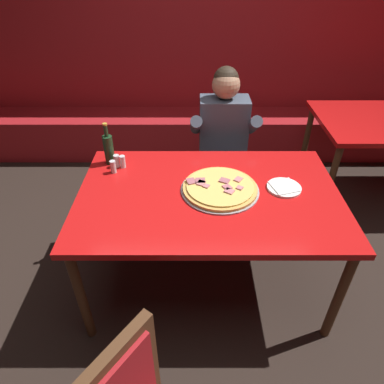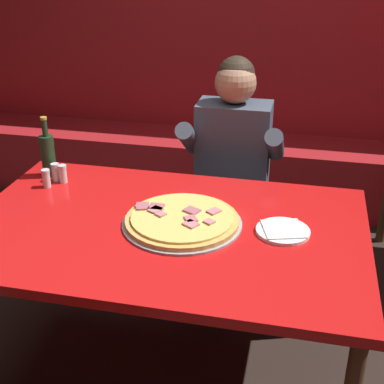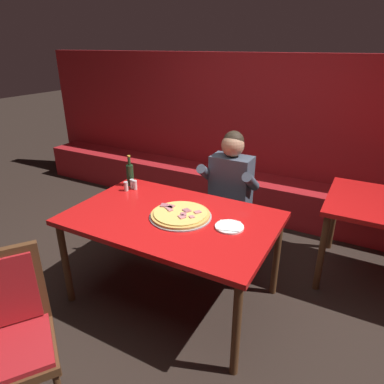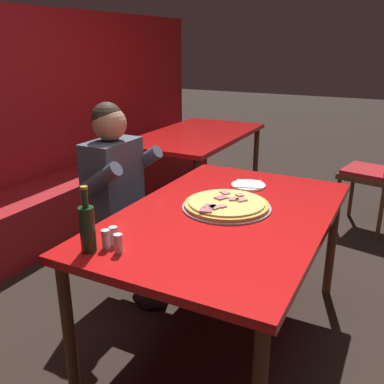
{
  "view_description": "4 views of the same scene",
  "coord_description": "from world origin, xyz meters",
  "views": [
    {
      "loc": [
        -0.1,
        -1.67,
        2.0
      ],
      "look_at": [
        -0.11,
        0.05,
        0.74
      ],
      "focal_mm": 32.0,
      "sensor_mm": 36.0,
      "label": 1
    },
    {
      "loc": [
        0.51,
        -1.78,
        1.81
      ],
      "look_at": [
        0.07,
        0.19,
        0.84
      ],
      "focal_mm": 50.0,
      "sensor_mm": 36.0,
      "label": 2
    },
    {
      "loc": [
        1.25,
        -1.99,
        1.99
      ],
      "look_at": [
        0.1,
        0.14,
        0.94
      ],
      "focal_mm": 32.0,
      "sensor_mm": 36.0,
      "label": 3
    },
    {
      "loc": [
        -1.92,
        -0.79,
        1.61
      ],
      "look_at": [
        -0.08,
        0.16,
        0.89
      ],
      "focal_mm": 40.0,
      "sensor_mm": 36.0,
      "label": 4
    }
  ],
  "objects": [
    {
      "name": "shaker_red_pepper_flakes",
      "position": [
        -0.61,
        0.3,
        0.81
      ],
      "size": [
        0.04,
        0.04,
        0.09
      ],
      "color": "silver",
      "rests_on": "main_dining_table"
    },
    {
      "name": "plate_white_paper",
      "position": [
        0.46,
        0.04,
        0.78
      ],
      "size": [
        0.21,
        0.21,
        0.02
      ],
      "color": "white",
      "rests_on": "main_dining_table"
    },
    {
      "name": "shaker_parmesan",
      "position": [
        -0.62,
        0.23,
        0.81
      ],
      "size": [
        0.04,
        0.04,
        0.09
      ],
      "color": "silver",
      "rests_on": "main_dining_table"
    },
    {
      "name": "booth_wall_panel",
      "position": [
        0.0,
        2.18,
        0.95
      ],
      "size": [
        6.8,
        0.16,
        1.9
      ],
      "primitive_type": "cube",
      "color": "#A3191E",
      "rests_on": "ground_plane"
    },
    {
      "name": "beer_bottle",
      "position": [
        -0.66,
        0.35,
        0.88
      ],
      "size": [
        0.07,
        0.07,
        0.29
      ],
      "color": "#19381E",
      "rests_on": "main_dining_table"
    },
    {
      "name": "booth_bench",
      "position": [
        0.0,
        1.86,
        0.23
      ],
      "size": [
        6.46,
        0.48,
        0.46
      ],
      "primitive_type": "cube",
      "color": "#A3191E",
      "rests_on": "ground_plane"
    },
    {
      "name": "ground_plane",
      "position": [
        0.0,
        0.0,
        0.0
      ],
      "size": [
        24.0,
        24.0,
        0.0
      ],
      "primitive_type": "plane",
      "color": "black"
    },
    {
      "name": "main_dining_table",
      "position": [
        0.0,
        0.0,
        0.7
      ],
      "size": [
        1.59,
        1.02,
        0.77
      ],
      "color": "#4C2D19",
      "rests_on": "ground_plane"
    },
    {
      "name": "pizza",
      "position": [
        0.07,
        0.02,
        0.79
      ],
      "size": [
        0.48,
        0.48,
        0.05
      ],
      "color": "#9E9EA3",
      "rests_on": "main_dining_table"
    },
    {
      "name": "shaker_oregano",
      "position": [
        -0.57,
        0.29,
        0.81
      ],
      "size": [
        0.04,
        0.04,
        0.09
      ],
      "color": "silver",
      "rests_on": "main_dining_table"
    },
    {
      "name": "diner_seated_blue_shirt",
      "position": [
        0.15,
        0.75,
        0.71
      ],
      "size": [
        0.53,
        0.53,
        1.27
      ],
      "color": "black",
      "rests_on": "ground_plane"
    }
  ]
}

